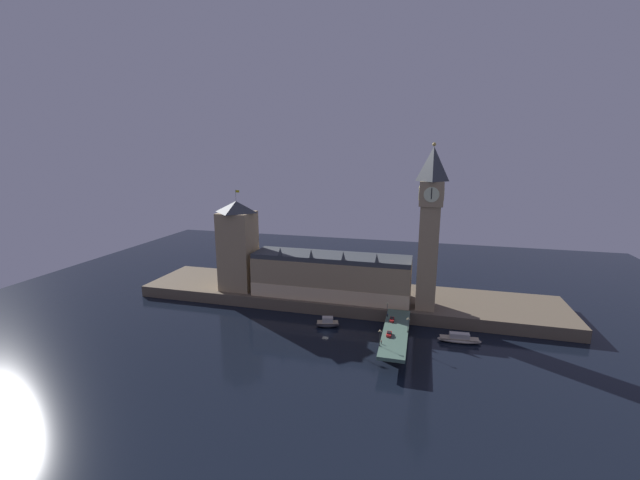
{
  "coord_description": "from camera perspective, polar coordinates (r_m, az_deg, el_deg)",
  "views": [
    {
      "loc": [
        38.91,
        -156.74,
        77.62
      ],
      "look_at": [
        -7.78,
        20.0,
        37.58
      ],
      "focal_mm": 22.0,
      "sensor_mm": 36.0,
      "label": 1
    }
  ],
  "objects": [
    {
      "name": "ground_plane",
      "position": [
        179.18,
        0.79,
        -13.32
      ],
      "size": [
        400.0,
        400.0,
        0.0
      ],
      "primitive_type": "plane",
      "color": "black"
    },
    {
      "name": "embankment",
      "position": [
        213.08,
        3.36,
        -8.18
      ],
      "size": [
        220.0,
        42.0,
        5.91
      ],
      "color": "brown",
      "rests_on": "ground_plane"
    },
    {
      "name": "parliament_hall",
      "position": [
        201.75,
        1.59,
        -5.19
      ],
      "size": [
        80.27,
        20.53,
        26.29
      ],
      "color": "tan",
      "rests_on": "embankment"
    },
    {
      "name": "clock_tower",
      "position": [
        185.29,
        15.64,
        2.24
      ],
      "size": [
        10.88,
        10.99,
        76.79
      ],
      "color": "tan",
      "rests_on": "embankment"
    },
    {
      "name": "victoria_tower",
      "position": [
        214.9,
        -11.84,
        -0.74
      ],
      "size": [
        17.42,
        17.42,
        53.76
      ],
      "color": "tan",
      "rests_on": "embankment"
    },
    {
      "name": "bridge",
      "position": [
        168.52,
        10.89,
        -13.5
      ],
      "size": [
        10.13,
        46.0,
        6.88
      ],
      "color": "#476656",
      "rests_on": "ground_plane"
    },
    {
      "name": "car_northbound_lead",
      "position": [
        176.35,
        10.43,
        -11.28
      ],
      "size": [
        1.86,
        4.43,
        1.44
      ],
      "color": "red",
      "rests_on": "bridge"
    },
    {
      "name": "car_northbound_trail",
      "position": [
        163.05,
        10.01,
        -13.29
      ],
      "size": [
        1.99,
        4.22,
        1.47
      ],
      "color": "red",
      "rests_on": "bridge"
    },
    {
      "name": "pedestrian_near_rail",
      "position": [
        155.97,
        8.9,
        -14.44
      ],
      "size": [
        0.38,
        0.38,
        1.59
      ],
      "color": "black",
      "rests_on": "bridge"
    },
    {
      "name": "pedestrian_far_rail",
      "position": [
        179.99,
        9.81,
        -10.68
      ],
      "size": [
        0.38,
        0.38,
        1.64
      ],
      "color": "black",
      "rests_on": "bridge"
    },
    {
      "name": "street_lamp_near",
      "position": [
        152.91,
        8.71,
        -13.63
      ],
      "size": [
        1.34,
        0.6,
        6.58
      ],
      "color": "#2D3333",
      "rests_on": "bridge"
    },
    {
      "name": "street_lamp_mid",
      "position": [
        165.83,
        12.69,
        -11.73
      ],
      "size": [
        1.34,
        0.6,
        6.28
      ],
      "color": "#2D3333",
      "rests_on": "bridge"
    },
    {
      "name": "street_lamp_far",
      "position": [
        179.8,
        9.75,
        -9.62
      ],
      "size": [
        1.34,
        0.6,
        6.42
      ],
      "color": "#2D3333",
      "rests_on": "bridge"
    },
    {
      "name": "boat_upstream",
      "position": [
        184.07,
        1.12,
        -12.0
      ],
      "size": [
        11.85,
        7.55,
        4.71
      ],
      "color": "#28282D",
      "rests_on": "ground_plane"
    },
    {
      "name": "boat_downstream",
      "position": [
        180.09,
        19.59,
        -13.41
      ],
      "size": [
        18.09,
        5.68,
        4.13
      ],
      "color": "#B2A893",
      "rests_on": "ground_plane"
    }
  ]
}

